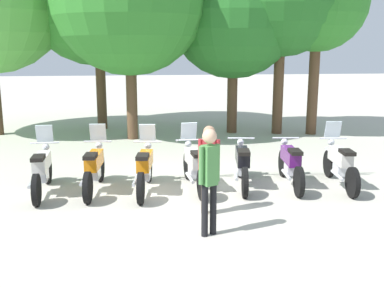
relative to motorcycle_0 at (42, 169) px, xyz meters
name	(u,v)px	position (x,y,z in m)	size (l,w,h in m)	color
ground_plane	(195,189)	(3.23, -0.11, -0.52)	(80.00, 80.00, 0.00)	#BCB7A8
motorcycle_0	(42,169)	(0.00, 0.00, 0.00)	(0.62, 2.19, 1.37)	black
motorcycle_1	(94,167)	(1.08, 0.03, 0.00)	(0.62, 2.19, 1.37)	black
motorcycle_2	(145,168)	(2.16, -0.13, 0.00)	(0.66, 2.19, 1.37)	black
motorcycle_3	(194,165)	(3.22, -0.04, 0.00)	(0.62, 2.19, 1.37)	black
motorcycle_4	(242,164)	(4.31, 0.01, -0.01)	(0.69, 2.18, 0.99)	black
motorcycle_5	(290,163)	(5.38, -0.08, -0.01)	(0.63, 2.19, 0.99)	black
motorcycle_6	(340,163)	(6.46, -0.24, 0.00)	(0.62, 2.19, 1.37)	black
person_1	(209,163)	(3.31, -1.63, 0.45)	(0.41, 0.27, 1.66)	brown
person_2	(209,173)	(3.16, -2.61, 0.54)	(0.39, 0.32, 1.78)	black
tree_3	(234,13)	(5.38, 6.43, 3.64)	(4.49, 4.49, 6.41)	brown
tree_5	(318,2)	(8.11, 5.79, 3.98)	(3.37, 3.37, 6.22)	brown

